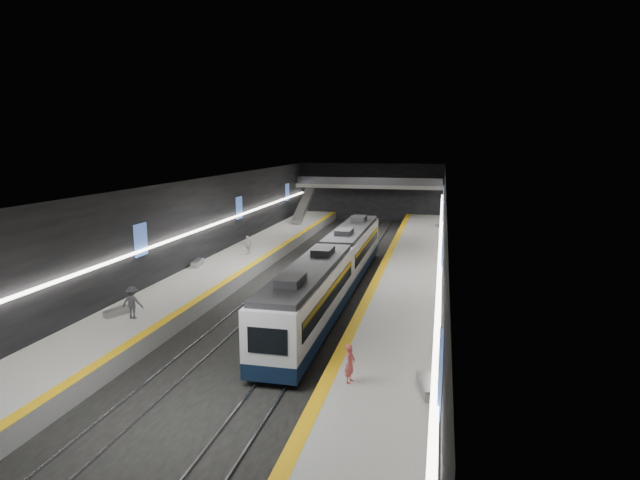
% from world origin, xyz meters
% --- Properties ---
extents(ground, '(70.00, 70.00, 0.00)m').
position_xyz_m(ground, '(0.00, 0.00, 0.00)').
color(ground, black).
rests_on(ground, ground).
extents(ceiling, '(20.00, 70.00, 0.04)m').
position_xyz_m(ceiling, '(0.00, 0.00, 8.00)').
color(ceiling, beige).
rests_on(ceiling, wall_left).
extents(wall_left, '(0.04, 70.00, 8.00)m').
position_xyz_m(wall_left, '(-10.00, 0.00, 4.00)').
color(wall_left, black).
rests_on(wall_left, ground).
extents(wall_right, '(0.04, 70.00, 8.00)m').
position_xyz_m(wall_right, '(10.00, 0.00, 4.00)').
color(wall_right, black).
rests_on(wall_right, ground).
extents(wall_back, '(20.00, 0.04, 8.00)m').
position_xyz_m(wall_back, '(0.00, 35.00, 4.00)').
color(wall_back, black).
rests_on(wall_back, ground).
extents(platform_left, '(5.00, 70.00, 1.00)m').
position_xyz_m(platform_left, '(-7.50, 0.00, 0.50)').
color(platform_left, slate).
rests_on(platform_left, ground).
extents(tile_surface_left, '(5.00, 70.00, 0.02)m').
position_xyz_m(tile_surface_left, '(-7.50, 0.00, 1.01)').
color(tile_surface_left, '#9A9A95').
rests_on(tile_surface_left, platform_left).
extents(tactile_strip_left, '(0.60, 70.00, 0.02)m').
position_xyz_m(tactile_strip_left, '(-5.30, 0.00, 1.02)').
color(tactile_strip_left, '#F1B20C').
rests_on(tactile_strip_left, platform_left).
extents(platform_right, '(5.00, 70.00, 1.00)m').
position_xyz_m(platform_right, '(7.50, 0.00, 0.50)').
color(platform_right, slate).
rests_on(platform_right, ground).
extents(tile_surface_right, '(5.00, 70.00, 0.02)m').
position_xyz_m(tile_surface_right, '(7.50, 0.00, 1.01)').
color(tile_surface_right, '#9A9A95').
rests_on(tile_surface_right, platform_right).
extents(tactile_strip_right, '(0.60, 70.00, 0.02)m').
position_xyz_m(tactile_strip_right, '(5.30, 0.00, 1.02)').
color(tactile_strip_right, '#F1B20C').
rests_on(tactile_strip_right, platform_right).
extents(rails, '(6.52, 70.00, 0.12)m').
position_xyz_m(rails, '(-0.00, 0.00, 0.06)').
color(rails, gray).
rests_on(rails, ground).
extents(train, '(2.69, 30.04, 3.60)m').
position_xyz_m(train, '(2.50, -3.46, 2.20)').
color(train, '#0D1B31').
rests_on(train, ground).
extents(ad_posters, '(19.94, 53.50, 2.20)m').
position_xyz_m(ad_posters, '(-0.00, 1.00, 4.50)').
color(ad_posters, '#395AAD').
rests_on(ad_posters, wall_left).
extents(cove_light_left, '(0.25, 68.60, 0.12)m').
position_xyz_m(cove_light_left, '(-9.80, 0.00, 3.80)').
color(cove_light_left, white).
rests_on(cove_light_left, wall_left).
extents(cove_light_right, '(0.25, 68.60, 0.12)m').
position_xyz_m(cove_light_right, '(9.80, 0.00, 3.80)').
color(cove_light_right, white).
rests_on(cove_light_right, wall_right).
extents(mezzanine_bridge, '(20.00, 3.00, 1.50)m').
position_xyz_m(mezzanine_bridge, '(0.00, 32.93, 5.04)').
color(mezzanine_bridge, gray).
rests_on(mezzanine_bridge, wall_left).
extents(escalator, '(1.20, 7.50, 3.92)m').
position_xyz_m(escalator, '(-7.50, 26.00, 2.90)').
color(escalator, '#99999E').
rests_on(escalator, platform_left).
extents(bench_left_near, '(0.90, 1.74, 0.41)m').
position_xyz_m(bench_left_near, '(-8.55, -13.16, 1.20)').
color(bench_left_near, '#99999E').
rests_on(bench_left_near, platform_left).
extents(bench_left_far, '(0.83, 2.02, 0.48)m').
position_xyz_m(bench_left_far, '(-9.50, -0.58, 1.24)').
color(bench_left_far, '#99999E').
rests_on(bench_left_far, platform_left).
extents(bench_right_near, '(0.98, 2.07, 0.49)m').
position_xyz_m(bench_right_near, '(9.50, -19.08, 1.24)').
color(bench_right_near, '#99999E').
rests_on(bench_right_near, platform_right).
extents(bench_right_far, '(0.62, 1.81, 0.43)m').
position_xyz_m(bench_right_far, '(9.39, 24.93, 1.22)').
color(bench_right_far, '#99999E').
rests_on(bench_right_far, platform_right).
extents(passenger_right_a, '(0.50, 0.67, 1.67)m').
position_xyz_m(passenger_right_a, '(6.28, -18.91, 1.84)').
color(passenger_right_a, '#BE4A47').
rests_on(passenger_right_a, platform_right).
extents(passenger_left_a, '(0.62, 1.07, 1.72)m').
position_xyz_m(passenger_left_a, '(-7.01, 4.49, 1.86)').
color(passenger_left_a, beige).
rests_on(passenger_left_a, platform_left).
extents(passenger_left_b, '(1.26, 0.77, 1.90)m').
position_xyz_m(passenger_left_b, '(-7.25, -13.54, 1.95)').
color(passenger_left_b, '#404248').
rests_on(passenger_left_b, platform_left).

